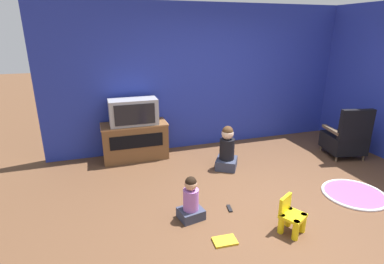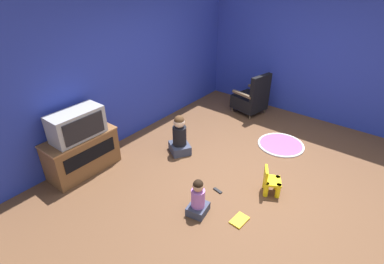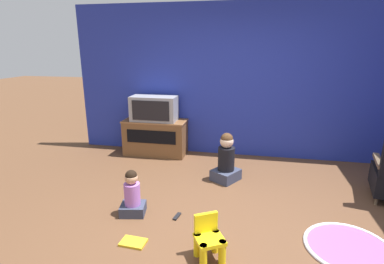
{
  "view_description": "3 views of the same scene",
  "coord_description": "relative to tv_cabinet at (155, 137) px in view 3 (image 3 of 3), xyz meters",
  "views": [
    {
      "loc": [
        -2.06,
        -2.89,
        2.15
      ],
      "look_at": [
        -0.92,
        0.62,
        0.89
      ],
      "focal_mm": 28.0,
      "sensor_mm": 36.0,
      "label": 1
    },
    {
      "loc": [
        -3.52,
        -1.73,
        2.98
      ],
      "look_at": [
        -0.59,
        0.57,
        0.83
      ],
      "focal_mm": 28.0,
      "sensor_mm": 36.0,
      "label": 2
    },
    {
      "loc": [
        0.17,
        -2.88,
        1.9
      ],
      "look_at": [
        -0.52,
        0.55,
        0.9
      ],
      "focal_mm": 28.0,
      "sensor_mm": 36.0,
      "label": 3
    }
  ],
  "objects": [
    {
      "name": "wall_back",
      "position": [
        1.39,
        0.32,
        0.98
      ],
      "size": [
        5.78,
        0.12,
        2.62
      ],
      "color": "#23339E",
      "rests_on": "ground_plane"
    },
    {
      "name": "play_mat",
      "position": [
        2.68,
        -2.21,
        -0.32
      ],
      "size": [
        0.84,
        0.84,
        0.04
      ],
      "color": "#A54C8C",
      "rests_on": "ground_plane"
    },
    {
      "name": "ground_plane",
      "position": [
        1.5,
        -2.07,
        -0.33
      ],
      "size": [
        30.0,
        30.0,
        0.0
      ],
      "primitive_type": "plane",
      "color": "brown"
    },
    {
      "name": "book",
      "position": [
        0.59,
        -2.55,
        -0.32
      ],
      "size": [
        0.26,
        0.18,
        0.02
      ],
      "rotation": [
        0.0,
        0.0,
        3.08
      ],
      "color": "gold",
      "rests_on": "ground_plane"
    },
    {
      "name": "child_watching_left",
      "position": [
        1.36,
        -0.87,
        -0.02
      ],
      "size": [
        0.47,
        0.48,
        0.72
      ],
      "rotation": [
        0.0,
        0.0,
        1.01
      ],
      "color": "#33384C",
      "rests_on": "ground_plane"
    },
    {
      "name": "yellow_kid_chair",
      "position": [
        1.36,
        -2.61,
        -0.15
      ],
      "size": [
        0.33,
        0.33,
        0.42
      ],
      "rotation": [
        0.0,
        0.0,
        0.51
      ],
      "color": "yellow",
      "rests_on": "ground_plane"
    },
    {
      "name": "remote_control",
      "position": [
        0.9,
        -2.0,
        -0.32
      ],
      "size": [
        0.07,
        0.16,
        0.02
      ],
      "rotation": [
        0.0,
        0.0,
        1.39
      ],
      "color": "black",
      "rests_on": "ground_plane"
    },
    {
      "name": "child_watching_center",
      "position": [
        0.38,
        -2.02,
        -0.09
      ],
      "size": [
        0.32,
        0.29,
        0.55
      ],
      "rotation": [
        0.0,
        0.0,
        0.19
      ],
      "color": "#33384C",
      "rests_on": "ground_plane"
    },
    {
      "name": "television",
      "position": [
        -0.0,
        -0.03,
        0.52
      ],
      "size": [
        0.8,
        0.39,
        0.43
      ],
      "color": "#939399",
      "rests_on": "tv_cabinet"
    },
    {
      "name": "tv_cabinet",
      "position": [
        0.0,
        0.0,
        0.0
      ],
      "size": [
        1.12,
        0.5,
        0.64
      ],
      "color": "brown",
      "rests_on": "ground_plane"
    }
  ]
}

